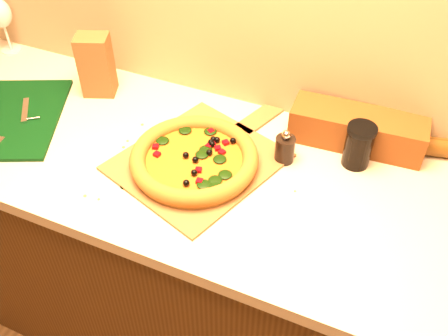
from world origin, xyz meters
TOP-DOWN VIEW (x-y plane):
  - cabinet at (0.00, 1.43)m, footprint 2.80×0.65m
  - countertop at (0.00, 1.43)m, footprint 2.84×0.68m
  - pizza_peel at (-0.05, 1.44)m, footprint 0.49×0.60m
  - pizza at (-0.05, 1.40)m, footprint 0.35×0.35m
  - cutting_board at (-0.66, 1.37)m, footprint 0.43×0.48m
  - bottle_cap at (-0.19, 1.26)m, footprint 0.03×0.03m
  - pepper_grinder at (0.17, 1.53)m, footprint 0.06×0.06m
  - rolling_pin at (0.48, 1.71)m, footprint 0.39×0.11m
  - bread_bag at (0.33, 1.69)m, footprint 0.38×0.15m
  - wine_glass at (-0.95, 1.70)m, footprint 0.08×0.08m
  - paper_bag at (-0.50, 1.61)m, footprint 0.12×0.11m
  - dark_jar at (0.35, 1.60)m, footprint 0.08×0.08m

SIDE VIEW (x-z plane):
  - cabinet at x=0.00m, z-range 0.00..0.86m
  - countertop at x=0.00m, z-range 0.86..0.90m
  - bottle_cap at x=-0.19m, z-range 0.90..0.91m
  - pizza_peel at x=-0.05m, z-range 0.90..0.91m
  - cutting_board at x=-0.66m, z-range 0.89..0.92m
  - rolling_pin at x=0.48m, z-range 0.90..0.95m
  - pizza at x=-0.05m, z-range 0.91..0.96m
  - pepper_grinder at x=0.17m, z-range 0.89..0.99m
  - bread_bag at x=0.33m, z-range 0.90..1.00m
  - dark_jar at x=0.35m, z-range 0.90..1.03m
  - paper_bag at x=-0.50m, z-range 0.90..1.10m
  - wine_glass at x=-0.95m, z-range 0.94..1.14m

